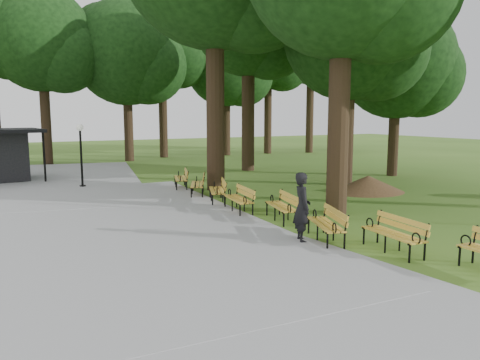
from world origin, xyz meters
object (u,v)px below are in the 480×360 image
lawn_tree_1 (350,33)px  bench_3 (282,207)px  bench_6 (197,184)px  bench_5 (217,191)px  person (302,207)px  bench_7 (181,178)px  lawn_tree_4 (248,22)px  dirt_mound (368,184)px  bench_4 (238,199)px  bench_2 (326,225)px  lawn_tree_5 (397,62)px  lamp_post (81,141)px  bench_1 (393,234)px

lawn_tree_1 → bench_3: bearing=-143.9°
bench_6 → lawn_tree_1: size_ratio=0.19×
bench_6 → bench_5: bearing=26.1°
person → bench_7: bearing=16.6°
bench_3 → lawn_tree_4: bearing=169.0°
dirt_mound → bench_4: size_ratio=1.47×
bench_2 → lawn_tree_5: lawn_tree_5 is taller
bench_4 → bench_5: 1.99m
lamp_post → bench_3: (4.43, -9.94, -1.66)m
bench_2 → bench_4: bearing=-155.9°
lamp_post → bench_3: bearing=-66.0°
person → bench_3: (0.88, 2.35, -0.48)m
bench_7 → dirt_mound: bearing=72.3°
bench_1 → bench_2: (-0.81, 1.57, 0.00)m
bench_1 → lamp_post: bearing=-155.5°
bench_5 → lawn_tree_4: bearing=165.6°
dirt_mound → lawn_tree_5: bearing=35.0°
bench_4 → lawn_tree_1: lawn_tree_1 is taller
lamp_post → lawn_tree_1: lawn_tree_1 is taller
bench_2 → lawn_tree_5: 15.65m
person → lamp_post: lamp_post is taller
bench_6 → lawn_tree_5: 13.11m
person → bench_2: (0.61, -0.22, -0.48)m
lamp_post → bench_5: (3.94, -6.15, -1.66)m
bench_7 → bench_6: bearing=16.7°
lawn_tree_4 → lawn_tree_5: 8.60m
bench_5 → person: bearing=17.2°
bench_1 → bench_5: same height
bench_5 → dirt_mound: bearing=103.1°
person → lawn_tree_4: 17.66m
bench_3 → lamp_post: bearing=-142.8°
person → bench_5: size_ratio=0.97×
dirt_mound → lawn_tree_4: lawn_tree_4 is taller
lamp_post → bench_2: lamp_post is taller
bench_3 → bench_5: size_ratio=1.00×
person → dirt_mound: (7.14, 5.22, -0.57)m
bench_1 → bench_5: (-1.02, 7.92, 0.00)m
bench_4 → bench_5: same height
dirt_mound → lawn_tree_1: (0.58, 2.12, 6.65)m
lamp_post → lawn_tree_1: bearing=-23.8°
bench_2 → bench_6: bearing=-158.3°
bench_1 → lawn_tree_4: (4.95, 16.36, 8.15)m
bench_6 → bench_7: bearing=-156.4°
bench_1 → lawn_tree_1: size_ratio=0.19×
bench_2 → bench_3: (0.27, 2.57, 0.00)m
lamp_post → dirt_mound: size_ratio=1.04×
bench_2 → lawn_tree_5: (11.54, 8.95, 5.63)m
bench_4 → lawn_tree_4: bearing=158.3°
bench_3 → person: bearing=-7.5°
bench_1 → bench_2: size_ratio=1.00×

